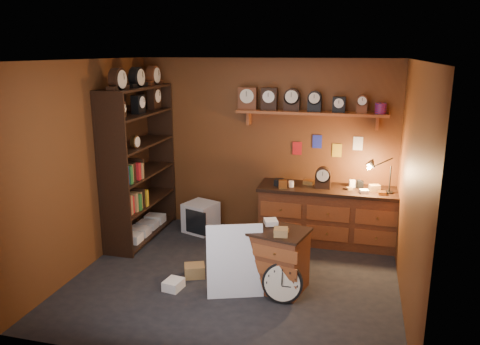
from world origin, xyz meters
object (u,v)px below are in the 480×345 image
workbench (329,212)px  low_cabinet (278,257)px  shelving_unit (137,157)px  big_round_clock (282,283)px

workbench → low_cabinet: workbench is taller
workbench → shelving_unit: bearing=-170.1°
shelving_unit → workbench: (2.84, 0.49, -0.78)m
low_cabinet → big_round_clock: 0.35m
big_round_clock → low_cabinet: bearing=109.8°
workbench → big_round_clock: (-0.38, -1.89, -0.24)m
low_cabinet → big_round_clock: bearing=-56.4°
shelving_unit → workbench: shelving_unit is taller
shelving_unit → low_cabinet: (2.36, -1.11, -0.85)m
low_cabinet → workbench: bearing=86.9°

